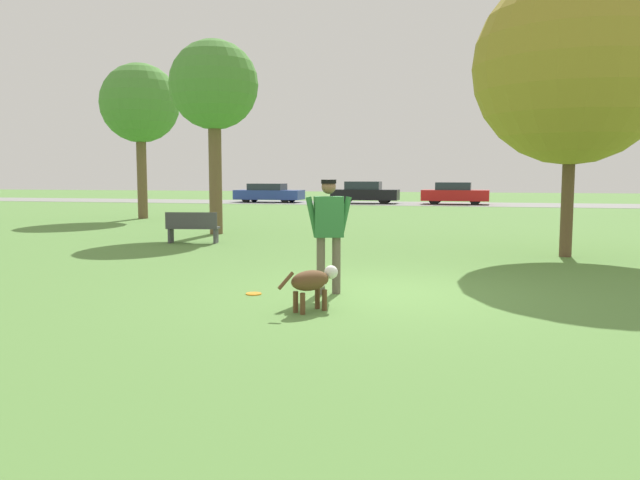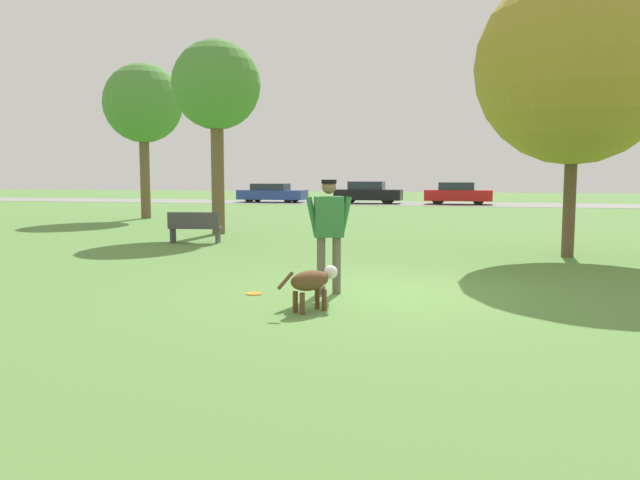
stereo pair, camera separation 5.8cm
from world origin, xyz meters
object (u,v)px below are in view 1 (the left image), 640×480
at_px(person, 329,226).
at_px(parked_car_black, 365,193).
at_px(frisbee, 254,294).
at_px(tree_near_left, 214,87).
at_px(parked_car_blue, 269,193).
at_px(dog, 313,282).
at_px(park_bench, 192,227).
at_px(parked_car_red, 455,193).
at_px(tree_near_right, 573,66).
at_px(tree_far_left, 140,104).

distance_m(person, parked_car_black, 31.36).
xyz_separation_m(frisbee, tree_near_left, (-4.59, 9.14, 4.50)).
xyz_separation_m(parked_car_blue, parked_car_black, (6.63, -0.11, 0.07)).
relative_size(dog, park_bench, 0.60).
xyz_separation_m(person, park_bench, (-5.21, 6.13, -0.60)).
relative_size(frisbee, parked_car_red, 0.06).
height_order(parked_car_black, park_bench, parked_car_black).
bearing_deg(park_bench, frisbee, 112.39).
distance_m(parked_car_red, park_bench, 25.68).
bearing_deg(dog, parked_car_black, 44.90).
bearing_deg(person, tree_near_right, 31.77).
relative_size(parked_car_blue, park_bench, 3.17).
distance_m(person, frisbee, 1.56).
bearing_deg(tree_far_left, parked_car_black, 67.81).
distance_m(frisbee, tree_near_left, 11.17).
relative_size(person, dog, 2.02).
height_order(tree_far_left, tree_near_left, tree_far_left).
bearing_deg(tree_far_left, parked_car_blue, 89.86).
bearing_deg(frisbee, parked_car_black, 96.89).
height_order(person, frisbee, person).
distance_m(frisbee, parked_car_blue, 33.10).
distance_m(frisbee, parked_car_black, 31.54).
relative_size(frisbee, tree_far_left, 0.04).
relative_size(parked_car_red, park_bench, 2.90).
bearing_deg(parked_car_black, parked_car_blue, 178.87).
bearing_deg(dog, frisbee, 88.24).
bearing_deg(park_bench, person, 120.32).
distance_m(parked_car_blue, parked_car_red, 12.39).
bearing_deg(frisbee, person, 16.77).
bearing_deg(parked_car_red, tree_far_left, -125.47).
height_order(frisbee, tree_near_left, tree_near_left).
bearing_deg(park_bench, tree_far_left, -63.24).
relative_size(tree_far_left, tree_near_left, 1.09).
height_order(tree_near_right, parked_car_blue, tree_near_right).
distance_m(dog, frisbee, 1.55).
bearing_deg(dog, tree_near_left, 65.97).
relative_size(person, tree_far_left, 0.27).
bearing_deg(parked_car_black, person, -81.24).
height_order(frisbee, park_bench, park_bench).
height_order(person, parked_car_blue, person).
bearing_deg(park_bench, parked_car_black, -100.82).
bearing_deg(person, park_bench, 108.68).
distance_m(person, tree_near_left, 11.04).
bearing_deg(person, frisbee, 175.06).
bearing_deg(park_bench, parked_car_blue, -85.88).
xyz_separation_m(person, dog, (0.08, -1.25, -0.65)).
xyz_separation_m(dog, park_bench, (-5.29, 7.38, 0.05)).
bearing_deg(parked_car_black, dog, -81.45).
bearing_deg(tree_near_right, parked_car_red, 97.37).
relative_size(parked_car_blue, parked_car_black, 1.06).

